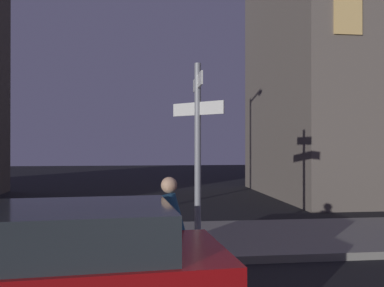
# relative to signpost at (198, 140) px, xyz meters

# --- Properties ---
(sidewalk_kerb) EXTENTS (40.00, 3.31, 0.14)m
(sidewalk_kerb) POSITION_rel_signpost_xyz_m (-0.44, 0.98, -2.06)
(sidewalk_kerb) COLOR gray
(sidewalk_kerb) RESTS_ON ground_plane
(signpost) EXTENTS (0.85, 1.12, 3.42)m
(signpost) POSITION_rel_signpost_xyz_m (0.00, 0.00, 0.00)
(signpost) COLOR gray
(signpost) RESTS_ON sidewalk_kerb
(car_far_trailing) EXTENTS (4.02, 2.21, 1.39)m
(car_far_trailing) POSITION_rel_signpost_xyz_m (-1.94, -3.12, -1.38)
(car_far_trailing) COLOR maroon
(car_far_trailing) RESTS_ON ground_plane
(cyclist) EXTENTS (1.82, 0.35, 1.61)m
(cyclist) POSITION_rel_signpost_xyz_m (-0.71, -2.01, -1.38)
(cyclist) COLOR black
(cyclist) RESTS_ON ground_plane
(building_right_block) EXTENTS (9.26, 8.12, 15.04)m
(building_right_block) POSITION_rel_signpost_xyz_m (8.68, 8.38, 5.39)
(building_right_block) COLOR #6B6056
(building_right_block) RESTS_ON ground_plane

